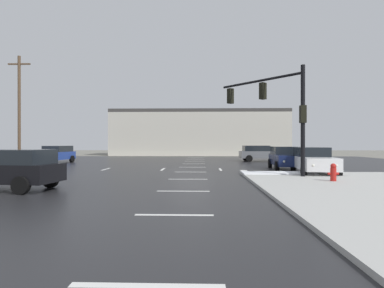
{
  "coord_description": "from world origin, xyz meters",
  "views": [
    {
      "loc": [
        0.69,
        -22.03,
        1.85
      ],
      "look_at": [
        -0.25,
        9.42,
        1.76
      ],
      "focal_mm": 29.73,
      "sensor_mm": 36.0,
      "label": 1
    }
  ],
  "objects_px": {
    "sedan_navy": "(286,157)",
    "utility_pole_far": "(19,107)",
    "sedan_grey": "(261,153)",
    "fire_hydrant": "(333,172)",
    "sedan_black": "(5,169)",
    "sedan_white": "(313,160)",
    "traffic_signal_mast": "(276,104)",
    "sedan_blue": "(55,154)"
  },
  "relations": [
    {
      "from": "traffic_signal_mast",
      "to": "sedan_black",
      "type": "relative_size",
      "value": 1.23
    },
    {
      "from": "fire_hydrant",
      "to": "sedan_black",
      "type": "height_order",
      "value": "sedan_black"
    },
    {
      "from": "traffic_signal_mast",
      "to": "sedan_navy",
      "type": "relative_size",
      "value": 1.24
    },
    {
      "from": "fire_hydrant",
      "to": "sedan_grey",
      "type": "xyz_separation_m",
      "value": [
        0.01,
        17.55,
        0.32
      ]
    },
    {
      "from": "fire_hydrant",
      "to": "utility_pole_far",
      "type": "height_order",
      "value": "utility_pole_far"
    },
    {
      "from": "fire_hydrant",
      "to": "sedan_black",
      "type": "distance_m",
      "value": 13.79
    },
    {
      "from": "sedan_grey",
      "to": "sedan_black",
      "type": "bearing_deg",
      "value": -126.9
    },
    {
      "from": "traffic_signal_mast",
      "to": "fire_hydrant",
      "type": "bearing_deg",
      "value": 167.44
    },
    {
      "from": "fire_hydrant",
      "to": "sedan_navy",
      "type": "height_order",
      "value": "sedan_navy"
    },
    {
      "from": "fire_hydrant",
      "to": "sedan_grey",
      "type": "height_order",
      "value": "sedan_grey"
    },
    {
      "from": "traffic_signal_mast",
      "to": "utility_pole_far",
      "type": "distance_m",
      "value": 25.59
    },
    {
      "from": "utility_pole_far",
      "to": "sedan_navy",
      "type": "bearing_deg",
      "value": -19.37
    },
    {
      "from": "fire_hydrant",
      "to": "sedan_navy",
      "type": "bearing_deg",
      "value": 90.42
    },
    {
      "from": "sedan_blue",
      "to": "utility_pole_far",
      "type": "bearing_deg",
      "value": -109.35
    },
    {
      "from": "traffic_signal_mast",
      "to": "sedan_blue",
      "type": "relative_size",
      "value": 1.23
    },
    {
      "from": "traffic_signal_mast",
      "to": "sedan_navy",
      "type": "bearing_deg",
      "value": -62.33
    },
    {
      "from": "utility_pole_far",
      "to": "sedan_black",
      "type": "bearing_deg",
      "value": -61.06
    },
    {
      "from": "sedan_grey",
      "to": "traffic_signal_mast",
      "type": "bearing_deg",
      "value": -99.79
    },
    {
      "from": "sedan_navy",
      "to": "sedan_blue",
      "type": "bearing_deg",
      "value": -103.67
    },
    {
      "from": "sedan_navy",
      "to": "sedan_white",
      "type": "bearing_deg",
      "value": 15.44
    },
    {
      "from": "sedan_navy",
      "to": "utility_pole_far",
      "type": "xyz_separation_m",
      "value": [
        -23.77,
        8.36,
        4.57
      ]
    },
    {
      "from": "fire_hydrant",
      "to": "sedan_white",
      "type": "bearing_deg",
      "value": 81.82
    },
    {
      "from": "fire_hydrant",
      "to": "sedan_blue",
      "type": "height_order",
      "value": "sedan_blue"
    },
    {
      "from": "utility_pole_far",
      "to": "fire_hydrant",
      "type": "bearing_deg",
      "value": -34.12
    },
    {
      "from": "fire_hydrant",
      "to": "sedan_blue",
      "type": "xyz_separation_m",
      "value": [
        -19.23,
        13.91,
        0.32
      ]
    },
    {
      "from": "sedan_black",
      "to": "utility_pole_far",
      "type": "distance_m",
      "value": 21.67
    },
    {
      "from": "utility_pole_far",
      "to": "sedan_blue",
      "type": "bearing_deg",
      "value": -26.0
    },
    {
      "from": "traffic_signal_mast",
      "to": "fire_hydrant",
      "type": "relative_size",
      "value": 7.23
    },
    {
      "from": "sedan_blue",
      "to": "sedan_grey",
      "type": "relative_size",
      "value": 1.02
    },
    {
      "from": "sedan_navy",
      "to": "sedan_grey",
      "type": "bearing_deg",
      "value": -176.39
    },
    {
      "from": "sedan_navy",
      "to": "sedan_grey",
      "type": "height_order",
      "value": "same"
    },
    {
      "from": "traffic_signal_mast",
      "to": "sedan_grey",
      "type": "height_order",
      "value": "traffic_signal_mast"
    },
    {
      "from": "sedan_blue",
      "to": "traffic_signal_mast",
      "type": "bearing_deg",
      "value": 65.19
    },
    {
      "from": "sedan_grey",
      "to": "utility_pole_far",
      "type": "relative_size",
      "value": 0.44
    },
    {
      "from": "sedan_white",
      "to": "sedan_grey",
      "type": "height_order",
      "value": "same"
    },
    {
      "from": "sedan_black",
      "to": "traffic_signal_mast",
      "type": "bearing_deg",
      "value": -148.12
    },
    {
      "from": "utility_pole_far",
      "to": "traffic_signal_mast",
      "type": "bearing_deg",
      "value": -30.37
    },
    {
      "from": "sedan_navy",
      "to": "sedan_blue",
      "type": "height_order",
      "value": "same"
    },
    {
      "from": "fire_hydrant",
      "to": "sedan_navy",
      "type": "xyz_separation_m",
      "value": [
        -0.06,
        7.79,
        0.32
      ]
    },
    {
      "from": "traffic_signal_mast",
      "to": "sedan_white",
      "type": "height_order",
      "value": "traffic_signal_mast"
    },
    {
      "from": "traffic_signal_mast",
      "to": "utility_pole_far",
      "type": "xyz_separation_m",
      "value": [
        -22.04,
        12.91,
        1.41
      ]
    },
    {
      "from": "sedan_blue",
      "to": "sedan_white",
      "type": "bearing_deg",
      "value": 71.04
    }
  ]
}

